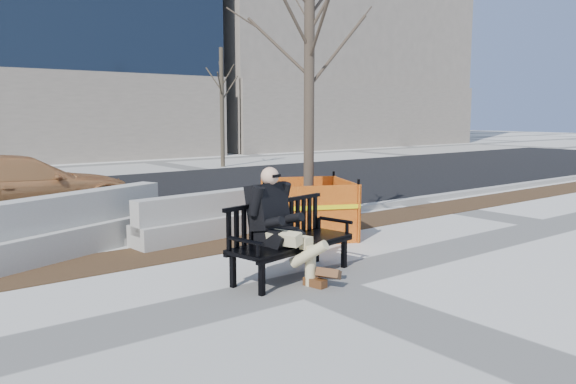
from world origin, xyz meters
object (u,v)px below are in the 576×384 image
tree_fence (308,236)px  sedan (20,221)px  jersey_barrier_right (208,238)px  bench (292,277)px  seated_man (276,280)px  jersey_barrier_left (76,253)px

tree_fence → sedan: bearing=128.0°
sedan → jersey_barrier_right: sedan is taller
bench → seated_man: size_ratio=1.29×
tree_fence → jersey_barrier_right: bearing=145.8°
tree_fence → sedan: 5.99m
bench → sedan: size_ratio=0.41×
seated_man → sedan: size_ratio=0.32×
seated_man → tree_fence: bearing=30.5°
bench → jersey_barrier_right: bearing=72.3°
bench → seated_man: (-0.26, 0.00, 0.00)m
bench → tree_fence: bearing=34.3°
jersey_barrier_left → tree_fence: bearing=-41.1°
sedan → jersey_barrier_left: (0.04, -3.41, 0.00)m
sedan → tree_fence: bearing=-145.3°
seated_man → jersey_barrier_left: seated_man is taller
seated_man → bench: bearing=-11.5°
tree_fence → jersey_barrier_left: size_ratio=1.62×
bench → sedan: bearing=95.3°
jersey_barrier_left → sedan: bearing=69.4°
tree_fence → jersey_barrier_left: (-3.65, 1.32, 0.00)m
tree_fence → jersey_barrier_left: tree_fence is taller
jersey_barrier_left → jersey_barrier_right: bearing=-29.7°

